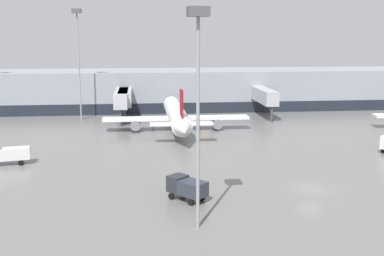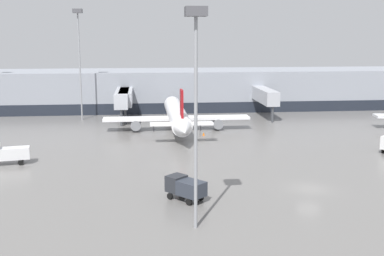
{
  "view_description": "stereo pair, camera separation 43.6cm",
  "coord_description": "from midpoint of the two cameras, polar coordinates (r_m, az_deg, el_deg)",
  "views": [
    {
      "loc": [
        -18.94,
        -50.11,
        17.03
      ],
      "look_at": [
        -11.06,
        21.83,
        3.0
      ],
      "focal_mm": 45.0,
      "sensor_mm": 36.0,
      "label": 1
    },
    {
      "loc": [
        -18.5,
        -50.15,
        17.03
      ],
      "look_at": [
        -11.06,
        21.83,
        3.0
      ],
      "focal_mm": 45.0,
      "sensor_mm": 36.0,
      "label": 2
    }
  ],
  "objects": [
    {
      "name": "service_truck_2",
      "position": [
        68.57,
        -21.18,
        -2.79
      ],
      "size": [
        6.2,
        2.87,
        2.93
      ],
      "rotation": [
        0.0,
        0.0,
        3.34
      ],
      "color": "silver",
      "rests_on": "ground_plane"
    },
    {
      "name": "apron_light_mast_2",
      "position": [
        99.29,
        -13.17,
        10.66
      ],
      "size": [
        1.8,
        1.8,
        22.06
      ],
      "color": "gray",
      "rests_on": "ground_plane"
    },
    {
      "name": "ground_plane",
      "position": [
        56.16,
        13.98,
        -7.02
      ],
      "size": [
        320.0,
        320.0,
        0.0
      ],
      "primitive_type": "plane",
      "color": "slate"
    },
    {
      "name": "traffic_cone_2",
      "position": [
        82.78,
        1.54,
        -0.7
      ],
      "size": [
        0.41,
        0.41,
        0.57
      ],
      "color": "orange",
      "rests_on": "ground_plane"
    },
    {
      "name": "apron_light_mast_1",
      "position": [
        40.75,
        0.77,
        8.33
      ],
      "size": [
        1.8,
        1.8,
        19.33
      ],
      "color": "gray",
      "rests_on": "ground_plane"
    },
    {
      "name": "terminal_building",
      "position": [
        114.16,
        3.51,
        4.65
      ],
      "size": [
        160.0,
        30.19,
        9.0
      ],
      "color": "gray",
      "rests_on": "ground_plane"
    },
    {
      "name": "service_truck_0",
      "position": [
        50.53,
        -0.55,
        -6.98
      ],
      "size": [
        4.35,
        4.51,
        2.42
      ],
      "rotation": [
        0.0,
        0.0,
        2.31
      ],
      "color": "#2D333D",
      "rests_on": "ground_plane"
    },
    {
      "name": "parked_jet_0",
      "position": [
        86.88,
        -1.67,
        1.52
      ],
      "size": [
        26.4,
        33.8,
        8.65
      ],
      "rotation": [
        0.0,
        0.0,
        1.57
      ],
      "color": "white",
      "rests_on": "ground_plane"
    }
  ]
}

